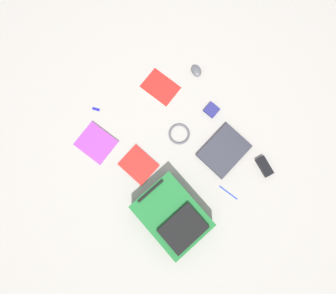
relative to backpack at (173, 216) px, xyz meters
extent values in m
plane|color=gray|center=(0.19, 0.36, -0.09)|extent=(3.85, 3.85, 0.00)
cube|color=#1E662D|center=(0.00, 0.01, -0.01)|extent=(0.39, 0.48, 0.17)
cube|color=black|center=(0.01, -0.09, 0.10)|extent=(0.28, 0.23, 0.03)
cylinder|color=black|center=(-0.03, 0.21, 0.09)|extent=(0.20, 0.04, 0.02)
cube|color=#24242C|center=(0.54, 0.16, -0.08)|extent=(0.36, 0.31, 0.02)
cube|color=#2D2D38|center=(0.54, 0.16, -0.07)|extent=(0.35, 0.30, 0.01)
cube|color=silver|center=(0.42, 0.78, -0.08)|extent=(0.24, 0.28, 0.02)
cube|color=red|center=(0.42, 0.78, -0.07)|extent=(0.24, 0.28, 0.00)
cube|color=silver|center=(-0.17, 0.69, -0.08)|extent=(0.27, 0.29, 0.02)
cube|color=purple|center=(-0.17, 0.69, -0.07)|extent=(0.27, 0.29, 0.00)
cube|color=silver|center=(-0.01, 0.41, -0.09)|extent=(0.23, 0.25, 0.01)
cube|color=red|center=(-0.01, 0.41, -0.08)|extent=(0.24, 0.26, 0.00)
ellipsoid|color=#4C4C51|center=(0.70, 0.74, -0.08)|extent=(0.08, 0.10, 0.03)
torus|color=#4C4C51|center=(0.34, 0.43, -0.08)|extent=(0.15, 0.15, 0.01)
cube|color=black|center=(0.70, -0.08, -0.07)|extent=(0.07, 0.14, 0.04)
cylinder|color=#1933B2|center=(0.40, -0.09, -0.09)|extent=(0.06, 0.14, 0.01)
cube|color=navy|center=(0.63, 0.45, -0.08)|extent=(0.11, 0.11, 0.02)
cube|color=#191999|center=(-0.05, 0.90, -0.09)|extent=(0.05, 0.05, 0.01)
camera|label=1|loc=(0.06, 0.14, 1.94)|focal=31.69mm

